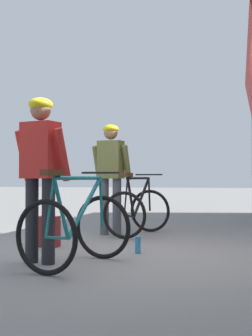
{
  "coord_description": "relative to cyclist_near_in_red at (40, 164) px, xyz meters",
  "views": [
    {
      "loc": [
        1.28,
        -5.39,
        0.9
      ],
      "look_at": [
        -0.3,
        1.08,
        1.05
      ],
      "focal_mm": 49.91,
      "sensor_mm": 36.0,
      "label": 1
    }
  ],
  "objects": [
    {
      "name": "cyclist_far_in_olive",
      "position": [
        0.06,
        2.55,
        0.0
      ],
      "size": [
        0.64,
        0.37,
        1.76
      ],
      "color": "#4C515B",
      "rests_on": "ground"
    },
    {
      "name": "ground_plane",
      "position": [
        0.78,
        0.79,
        -1.05
      ],
      "size": [
        80.0,
        80.0,
        0.0
      ],
      "primitive_type": "plane",
      "color": "gray"
    },
    {
      "name": "water_bottle_near_the_bikes",
      "position": [
        0.87,
        0.88,
        -0.95
      ],
      "size": [
        0.07,
        0.07,
        0.21
      ],
      "primitive_type": "cylinder",
      "color": "#338CCC",
      "rests_on": "ground"
    },
    {
      "name": "backpack_on_platform",
      "position": [
        -0.4,
        1.14,
        -0.85
      ],
      "size": [
        0.28,
        0.18,
        0.4
      ],
      "primitive_type": "cube",
      "rotation": [
        0.0,
        0.0,
        0.02
      ],
      "color": "maroon",
      "rests_on": "ground"
    },
    {
      "name": "bicycle_far_black",
      "position": [
        0.48,
        2.64,
        -0.65
      ],
      "size": [
        0.9,
        1.19,
        0.99
      ],
      "color": "black",
      "rests_on": "ground"
    },
    {
      "name": "cyclist_near_in_red",
      "position": [
        0.0,
        0.0,
        0.0
      ],
      "size": [
        0.65,
        0.4,
        1.76
      ],
      "color": "#232328",
      "rests_on": "ground"
    },
    {
      "name": "bicycle_near_teal",
      "position": [
        0.43,
        -0.08,
        -0.65
      ],
      "size": [
        0.95,
        1.21,
        0.99
      ],
      "color": "black",
      "rests_on": "ground"
    }
  ]
}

